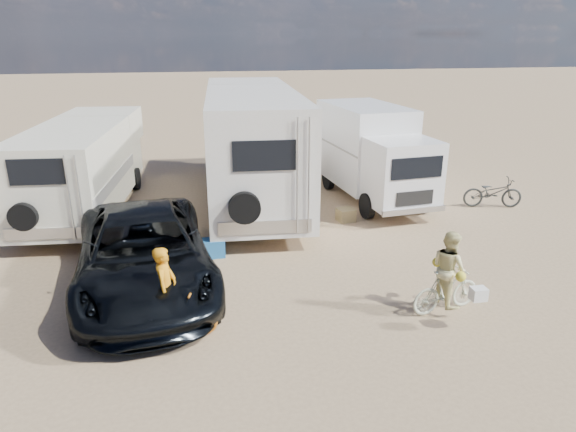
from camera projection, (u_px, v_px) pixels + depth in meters
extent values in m
plane|color=tan|center=(312.00, 303.00, 10.61)|extent=(140.00, 140.00, 0.00)
imported|color=black|center=(144.00, 253.00, 11.00)|extent=(3.38, 6.23, 1.66)
imported|color=#C66B18|center=(168.00, 311.00, 9.37)|extent=(1.93, 1.05, 0.96)
imported|color=beige|center=(446.00, 290.00, 10.17)|extent=(1.59, 0.73, 0.92)
imported|color=orange|center=(167.00, 296.00, 9.27)|extent=(0.49, 0.64, 1.56)
imported|color=beige|center=(448.00, 276.00, 10.07)|extent=(0.71, 0.84, 1.53)
imported|color=#282A28|center=(493.00, 193.00, 16.35)|extent=(1.93, 1.05, 0.96)
cube|color=#1E5D98|center=(213.00, 248.00, 12.77)|extent=(0.59, 0.44, 0.45)
cube|color=olive|center=(346.00, 215.00, 15.22)|extent=(0.54, 0.54, 0.37)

